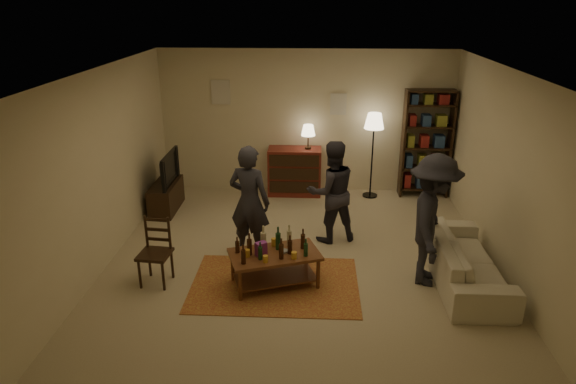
# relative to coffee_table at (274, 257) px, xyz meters

# --- Properties ---
(floor) EXTENTS (6.00, 6.00, 0.00)m
(floor) POSITION_rel_coffee_table_xyz_m (0.34, 0.65, -0.41)
(floor) COLOR #C6B793
(floor) RESTS_ON ground
(room_shell) EXTENTS (6.00, 6.00, 6.00)m
(room_shell) POSITION_rel_coffee_table_xyz_m (-0.31, 3.63, 1.40)
(room_shell) COLOR beige
(room_shell) RESTS_ON ground
(rug) EXTENTS (2.20, 1.50, 0.01)m
(rug) POSITION_rel_coffee_table_xyz_m (0.01, 0.00, -0.41)
(rug) COLOR #9A3221
(rug) RESTS_ON ground
(coffee_table) EXTENTS (1.29, 0.97, 0.81)m
(coffee_table) POSITION_rel_coffee_table_xyz_m (0.00, 0.00, 0.00)
(coffee_table) COLOR brown
(coffee_table) RESTS_ON ground
(dining_chair) EXTENTS (0.43, 0.43, 0.91)m
(dining_chair) POSITION_rel_coffee_table_xyz_m (-1.56, 0.03, 0.06)
(dining_chair) COLOR black
(dining_chair) RESTS_ON ground
(tv_stand) EXTENTS (0.40, 1.00, 1.06)m
(tv_stand) POSITION_rel_coffee_table_xyz_m (-2.11, 2.45, -0.03)
(tv_stand) COLOR black
(tv_stand) RESTS_ON ground
(dresser) EXTENTS (1.00, 0.50, 1.36)m
(dresser) POSITION_rel_coffee_table_xyz_m (0.14, 3.37, 0.06)
(dresser) COLOR maroon
(dresser) RESTS_ON ground
(bookshelf) EXTENTS (0.90, 0.34, 2.02)m
(bookshelf) POSITION_rel_coffee_table_xyz_m (2.58, 3.43, 0.62)
(bookshelf) COLOR black
(bookshelf) RESTS_ON ground
(floor_lamp) EXTENTS (0.36, 0.36, 1.61)m
(floor_lamp) POSITION_rel_coffee_table_xyz_m (1.58, 3.30, 0.94)
(floor_lamp) COLOR black
(floor_lamp) RESTS_ON ground
(sofa) EXTENTS (0.81, 2.08, 0.61)m
(sofa) POSITION_rel_coffee_table_xyz_m (2.54, 0.25, -0.11)
(sofa) COLOR beige
(sofa) RESTS_ON ground
(person_left) EXTENTS (0.70, 0.56, 1.67)m
(person_left) POSITION_rel_coffee_table_xyz_m (-0.41, 0.84, 0.42)
(person_left) COLOR #26262E
(person_left) RESTS_ON ground
(person_right) EXTENTS (0.93, 0.82, 1.60)m
(person_right) POSITION_rel_coffee_table_xyz_m (0.78, 1.41, 0.39)
(person_right) COLOR #2B2A32
(person_right) RESTS_ON ground
(person_by_sofa) EXTENTS (0.89, 1.26, 1.76)m
(person_by_sofa) POSITION_rel_coffee_table_xyz_m (2.04, 0.21, 0.47)
(person_by_sofa) COLOR #24232B
(person_by_sofa) RESTS_ON ground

